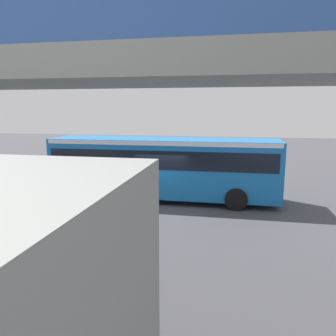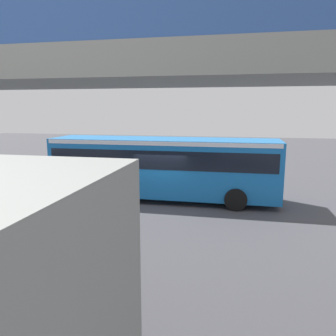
# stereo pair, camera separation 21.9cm
# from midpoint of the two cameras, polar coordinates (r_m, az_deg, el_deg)

# --- Properties ---
(ground) EXTENTS (80.00, 80.00, 0.00)m
(ground) POSITION_cam_midpoint_polar(r_m,az_deg,el_deg) (16.49, -0.54, -6.09)
(ground) COLOR #424247
(city_bus) EXTENTS (11.54, 2.85, 3.15)m
(city_bus) POSITION_cam_midpoint_polar(r_m,az_deg,el_deg) (16.82, -0.42, 0.82)
(city_bus) COLOR #196BB7
(city_bus) RESTS_ON ground
(bicycle_orange) EXTENTS (1.77, 0.44, 0.96)m
(bicycle_orange) POSITION_cam_midpoint_polar(r_m,az_deg,el_deg) (17.49, -26.57, -4.98)
(bicycle_orange) COLOR black
(bicycle_orange) RESTS_ON ground
(pedestrian) EXTENTS (0.38, 0.38, 1.79)m
(pedestrian) POSITION_cam_midpoint_polar(r_m,az_deg,el_deg) (14.56, -18.10, -5.22)
(pedestrian) COLOR #2D2D38
(pedestrian) RESTS_ON ground
(traffic_sign) EXTENTS (0.08, 0.60, 2.80)m
(traffic_sign) POSITION_cam_midpoint_polar(r_m,az_deg,el_deg) (21.60, -18.50, 2.41)
(traffic_sign) COLOR slate
(traffic_sign) RESTS_ON ground
(lane_dash_leftmost) EXTENTS (2.00, 0.20, 0.01)m
(lane_dash_leftmost) POSITION_cam_midpoint_polar(r_m,az_deg,el_deg) (19.41, 13.26, -3.84)
(lane_dash_leftmost) COLOR silver
(lane_dash_leftmost) RESTS_ON ground
(lane_dash_left) EXTENTS (2.00, 0.20, 0.01)m
(lane_dash_left) POSITION_cam_midpoint_polar(r_m,az_deg,el_deg) (19.69, 1.53, -3.37)
(lane_dash_left) COLOR silver
(lane_dash_left) RESTS_ON ground
(lane_dash_centre) EXTENTS (2.00, 0.20, 0.01)m
(lane_dash_centre) POSITION_cam_midpoint_polar(r_m,az_deg,el_deg) (20.75, -9.42, -2.79)
(lane_dash_centre) COLOR silver
(lane_dash_centre) RESTS_ON ground
(pedestrian_overpass) EXTENTS (28.36, 2.60, 6.69)m
(pedestrian_overpass) POSITION_cam_midpoint_polar(r_m,az_deg,el_deg) (6.72, -18.77, 12.36)
(pedestrian_overpass) COLOR gray
(pedestrian_overpass) RESTS_ON ground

